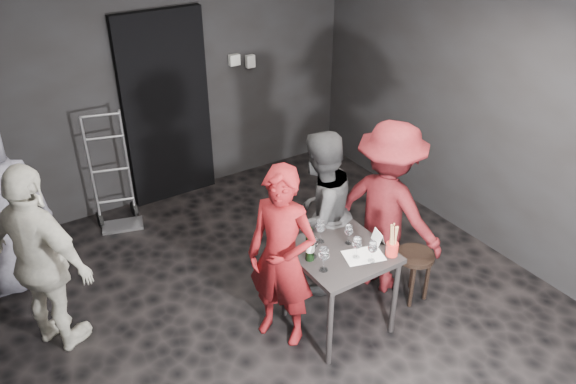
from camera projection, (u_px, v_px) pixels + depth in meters
floor at (289, 316)px, 4.81m from camera, size 4.50×5.00×0.02m
wall_back at (161, 81)px, 5.93m from camera, size 4.50×0.04×2.70m
wall_right at (494, 114)px, 5.16m from camera, size 0.04×5.00×2.70m
doorway at (167, 109)px, 6.04m from camera, size 0.95×0.10×2.10m
wallbox_upper at (234, 60)px, 6.24m from camera, size 0.12×0.06×0.12m
wallbox_lower at (250, 61)px, 6.36m from camera, size 0.10×0.06×0.14m
hand_truck at (117, 205)px, 5.92m from camera, size 0.42×0.35×1.25m
tasting_table at (340, 261)px, 4.41m from camera, size 0.72×0.72×0.75m
stool at (414, 263)px, 4.83m from camera, size 0.33×0.33×0.47m
server_red at (282, 256)px, 4.24m from camera, size 0.62×0.68×1.57m
woman_black at (319, 214)px, 4.78m from camera, size 0.81×0.55×1.53m
man_maroon at (388, 204)px, 4.77m from camera, size 0.81×1.19×1.68m
bystander_cream at (41, 256)px, 4.13m from camera, size 0.93×1.10×1.70m
tasting_mat at (364, 256)px, 4.30m from camera, size 0.34×0.28×0.00m
wine_glass_a at (324, 258)px, 4.09m from camera, size 0.10×0.10×0.22m
wine_glass_b at (313, 247)px, 4.24m from camera, size 0.08×0.08×0.19m
wine_glass_c at (321, 230)px, 4.41m from camera, size 0.11×0.11×0.21m
wine_glass_d at (357, 247)px, 4.23m from camera, size 0.08×0.08×0.20m
wine_glass_e at (372, 251)px, 4.19m from camera, size 0.10×0.10×0.19m
wine_glass_f at (349, 234)px, 4.40m from camera, size 0.08×0.08×0.18m
wine_bottle at (310, 247)px, 4.21m from camera, size 0.07×0.07×0.29m
breadstick_cup at (393, 241)px, 4.25m from camera, size 0.09×0.09×0.29m
reserved_card at (377, 237)px, 4.43m from camera, size 0.11×0.14×0.10m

